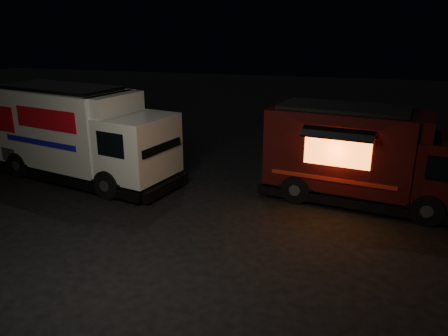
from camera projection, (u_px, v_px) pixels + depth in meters
ground at (193, 227)px, 13.01m from camera, size 80.00×80.00×0.00m
white_truck at (83, 134)px, 16.58m from camera, size 8.22×4.43×3.54m
red_truck at (368, 156)px, 14.44m from camera, size 7.23×3.70×3.21m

